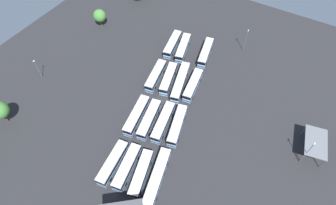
{
  "coord_description": "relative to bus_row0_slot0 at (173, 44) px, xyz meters",
  "views": [
    {
      "loc": [
        42.37,
        25.7,
        65.29
      ],
      "look_at": [
        0.47,
        0.93,
        1.5
      ],
      "focal_mm": 29.76,
      "sensor_mm": 36.0,
      "label": 1
    }
  ],
  "objects": [
    {
      "name": "ground_plane",
      "position": [
        21.67,
        10.38,
        -1.82
      ],
      "size": [
        126.33,
        126.33,
        0.0
      ],
      "primitive_type": "plane",
      "color": "#28282B"
    },
    {
      "name": "bus_row0_slot0",
      "position": [
        0.0,
        0.0,
        0.0
      ],
      "size": [
        12.21,
        4.83,
        3.44
      ],
      "color": "silver",
      "rests_on": "ground_plane"
    },
    {
      "name": "bus_row0_slot1",
      "position": [
        -0.31,
        3.92,
        0.0
      ],
      "size": [
        12.29,
        5.57,
        3.44
      ],
      "color": "silver",
      "rests_on": "ground_plane"
    },
    {
      "name": "bus_row0_slot3",
      "position": [
        -2.09,
        11.52,
        0.0
      ],
      "size": [
        12.45,
        5.17,
        3.44
      ],
      "color": "silver",
      "rests_on": "ground_plane"
    },
    {
      "name": "bus_row1_slot0",
      "position": [
        15.32,
        2.85,
        -0.0
      ],
      "size": [
        12.21,
        4.77,
        3.44
      ],
      "color": "silver",
      "rests_on": "ground_plane"
    },
    {
      "name": "bus_row1_slot1",
      "position": [
        14.35,
        6.83,
        -0.0
      ],
      "size": [
        11.92,
        5.46,
        3.44
      ],
      "color": "silver",
      "rests_on": "ground_plane"
    },
    {
      "name": "bus_row1_slot2",
      "position": [
        13.62,
        10.65,
        0.0
      ],
      "size": [
        14.87,
        6.32,
        3.44
      ],
      "color": "silver",
      "rests_on": "ground_plane"
    },
    {
      "name": "bus_row1_slot3",
      "position": [
        12.84,
        14.52,
        -0.0
      ],
      "size": [
        11.97,
        4.33,
        3.44
      ],
      "color": "silver",
      "rests_on": "ground_plane"
    },
    {
      "name": "bus_row2_slot0",
      "position": [
        30.65,
        6.24,
        0.0
      ],
      "size": [
        12.89,
        4.83,
        3.44
      ],
      "color": "silver",
      "rests_on": "ground_plane"
    },
    {
      "name": "bus_row2_slot1",
      "position": [
        29.99,
        9.93,
        0.0
      ],
      "size": [
        12.46,
        5.0,
        3.44
      ],
      "color": "silver",
      "rests_on": "ground_plane"
    },
    {
      "name": "bus_row2_slot2",
      "position": [
        28.8,
        13.69,
        0.0
      ],
      "size": [
        12.64,
        4.84,
        3.44
      ],
      "color": "silver",
      "rests_on": "ground_plane"
    },
    {
      "name": "bus_row2_slot3",
      "position": [
        27.77,
        17.52,
        0.0
      ],
      "size": [
        12.45,
        5.58,
        3.44
      ],
      "color": "silver",
      "rests_on": "ground_plane"
    },
    {
      "name": "bus_row3_slot0",
      "position": [
        45.42,
        9.25,
        -0.0
      ],
      "size": [
        11.97,
        4.09,
        3.44
      ],
      "color": "silver",
      "rests_on": "ground_plane"
    },
    {
      "name": "bus_row3_slot1",
      "position": [
        44.5,
        12.88,
        -0.0
      ],
      "size": [
        12.09,
        4.73,
        3.44
      ],
      "color": "silver",
      "rests_on": "ground_plane"
    },
    {
      "name": "bus_row3_slot2",
      "position": [
        44.18,
        16.84,
        -0.0
      ],
      "size": [
        12.04,
        5.6,
        3.44
      ],
      "color": "silver",
      "rests_on": "ground_plane"
    },
    {
      "name": "bus_row3_slot3",
      "position": [
        42.97,
        20.6,
        0.0
      ],
      "size": [
        14.9,
        5.98,
        3.44
      ],
      "color": "silver",
      "rests_on": "ground_plane"
    },
    {
      "name": "maintenance_shelter",
      "position": [
        15.72,
        50.52,
        2.15
      ],
      "size": [
        10.12,
        7.09,
        4.2
      ],
      "color": "slate",
      "rests_on": "ground_plane"
    },
    {
      "name": "lamp_post_by_building",
      "position": [
        20.07,
        49.2,
        3.05
      ],
      "size": [
        0.56,
        0.28,
        8.91
      ],
      "color": "slate",
      "rests_on": "ground_plane"
    },
    {
      "name": "lamp_post_mid_lot",
      "position": [
        -11.63,
        21.37,
        2.78
      ],
      "size": [
        0.56,
        0.28,
        8.37
      ],
      "color": "slate",
      "rests_on": "ground_plane"
    },
    {
      "name": "lamp_post_far_corner",
      "position": [
        32.83,
        -28.67,
        2.23
      ],
      "size": [
        0.56,
        0.28,
        7.29
      ],
      "color": "slate",
      "rests_on": "ground_plane"
    },
    {
      "name": "tree_northeast",
      "position": [
        2.58,
        -29.07,
        2.54
      ],
      "size": [
        4.58,
        4.58,
        6.67
      ],
      "color": "brown",
      "rests_on": "ground_plane"
    }
  ]
}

